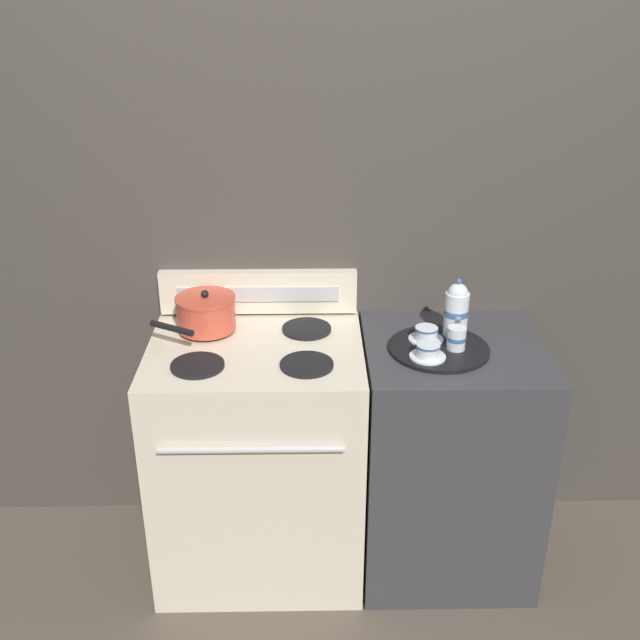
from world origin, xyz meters
name	(u,v)px	position (x,y,z in m)	size (l,w,h in m)	color
ground_plane	(343,552)	(0.00, 0.00, 0.00)	(6.00, 6.00, 0.00)	brown
wall_back	(343,266)	(0.00, 0.33, 1.10)	(6.00, 0.05, 2.20)	#423D38
stove	(259,457)	(-0.32, 0.00, 0.46)	(0.75, 0.63, 0.94)	beige
control_panel	(258,292)	(-0.32, 0.28, 1.02)	(0.74, 0.05, 0.16)	beige
side_counter	(446,456)	(0.38, 0.00, 0.46)	(0.63, 0.60, 0.93)	#38383D
saucepan	(206,313)	(-0.50, 0.13, 1.00)	(0.28, 0.33, 0.15)	#D14C38
serving_tray	(439,348)	(0.32, -0.03, 0.93)	(0.35, 0.35, 0.01)	black
teapot	(457,309)	(0.39, 0.06, 1.04)	(0.09, 0.14, 0.21)	silver
teacup_left	(428,351)	(0.27, -0.11, 0.96)	(0.12, 0.12, 0.05)	silver
teacup_right	(426,334)	(0.28, 0.02, 0.96)	(0.12, 0.12, 0.05)	silver
creamer_jug	(456,338)	(0.37, -0.04, 0.98)	(0.07, 0.07, 0.08)	silver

